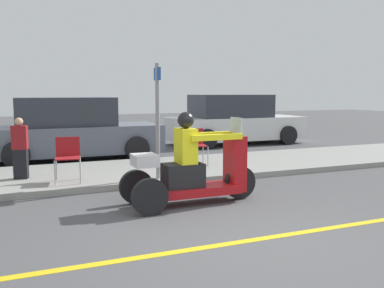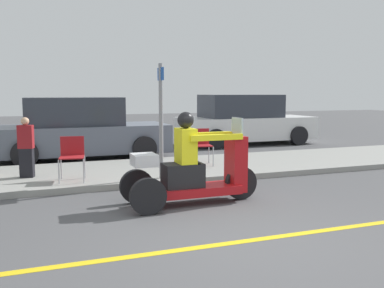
% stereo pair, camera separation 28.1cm
% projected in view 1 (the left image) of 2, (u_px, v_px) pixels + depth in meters
% --- Properties ---
extents(ground_plane, '(60.00, 60.00, 0.00)m').
position_uv_depth(ground_plane, '(248.00, 241.00, 5.14)').
color(ground_plane, '#4C4C4F').
extents(lane_stripe, '(24.00, 0.12, 0.01)m').
position_uv_depth(lane_stripe, '(252.00, 240.00, 5.15)').
color(lane_stripe, gold).
rests_on(lane_stripe, ground).
extents(sidewalk_strip, '(28.00, 2.80, 0.12)m').
position_uv_depth(sidewalk_strip, '(141.00, 171.00, 9.33)').
color(sidewalk_strip, gray).
rests_on(sidewalk_strip, ground).
extents(motorcycle_trike, '(2.24, 0.83, 1.48)m').
position_uv_depth(motorcycle_trike, '(193.00, 171.00, 6.79)').
color(motorcycle_trike, black).
rests_on(motorcycle_trike, ground).
extents(spectator_with_child, '(0.31, 0.24, 1.18)m').
position_uv_depth(spectator_with_child, '(20.00, 149.00, 8.18)').
color(spectator_with_child, black).
rests_on(spectator_with_child, sidewalk_strip).
extents(folding_chair_curbside, '(0.53, 0.53, 0.82)m').
position_uv_depth(folding_chair_curbside, '(195.00, 143.00, 9.83)').
color(folding_chair_curbside, '#A5A8AD').
rests_on(folding_chair_curbside, sidewalk_strip).
extents(folding_chair_set_back, '(0.53, 0.53, 0.82)m').
position_uv_depth(folding_chair_set_back, '(68.00, 154.00, 7.98)').
color(folding_chair_set_back, '#A5A8AD').
rests_on(folding_chair_set_back, sidewalk_strip).
extents(parked_car_lot_far, '(4.68, 1.93, 1.69)m').
position_uv_depth(parked_car_lot_far, '(235.00, 121.00, 14.67)').
color(parked_car_lot_far, silver).
rests_on(parked_car_lot_far, ground).
extents(parked_car_lot_left, '(4.50, 1.99, 1.64)m').
position_uv_depth(parked_car_lot_left, '(71.00, 131.00, 11.29)').
color(parked_car_lot_left, slate).
rests_on(parked_car_lot_left, ground).
extents(street_sign, '(0.08, 0.36, 2.20)m').
position_uv_depth(street_sign, '(158.00, 116.00, 8.13)').
color(street_sign, gray).
rests_on(street_sign, sidewalk_strip).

